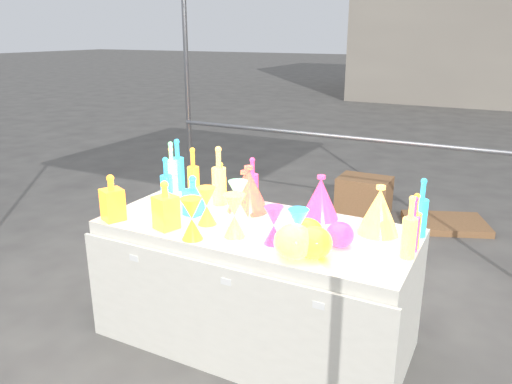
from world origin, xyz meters
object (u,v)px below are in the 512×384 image
at_px(cardboard_box_closed, 364,195).
at_px(bottle_0, 172,168).
at_px(decanter_0, 166,205).
at_px(lampshade_0, 244,191).
at_px(display_table, 255,284).
at_px(globe_0, 314,244).
at_px(hourglass_0, 192,219).

height_order(cardboard_box_closed, bottle_0, bottle_0).
distance_m(decanter_0, lampshade_0, 0.52).
xyz_separation_m(display_table, decanter_0, (-0.43, -0.27, 0.52)).
bearing_deg(bottle_0, globe_0, -24.81).
bearing_deg(display_table, hourglass_0, -122.79).
height_order(cardboard_box_closed, lampshade_0, lampshade_0).
bearing_deg(cardboard_box_closed, hourglass_0, -93.72).
xyz_separation_m(display_table, hourglass_0, (-0.21, -0.33, 0.49)).
relative_size(cardboard_box_closed, decanter_0, 1.87).
xyz_separation_m(cardboard_box_closed, globe_0, (0.50, -2.77, 0.63)).
height_order(display_table, cardboard_box_closed, display_table).
distance_m(hourglass_0, lampshade_0, 0.52).
distance_m(bottle_0, lampshade_0, 0.69).
xyz_separation_m(display_table, globe_0, (0.45, -0.24, 0.45)).
distance_m(display_table, lampshade_0, 0.57).
relative_size(cardboard_box_closed, bottle_0, 1.73).
bearing_deg(bottle_0, decanter_0, -55.87).
xyz_separation_m(bottle_0, globe_0, (1.30, -0.60, -0.08)).
height_order(globe_0, lampshade_0, lampshade_0).
height_order(bottle_0, globe_0, bottle_0).
distance_m(bottle_0, hourglass_0, 0.94).
xyz_separation_m(decanter_0, hourglass_0, (0.22, -0.06, -0.02)).
xyz_separation_m(hourglass_0, lampshade_0, (0.03, 0.52, 0.01)).
bearing_deg(globe_0, display_table, 151.78).
bearing_deg(lampshade_0, globe_0, -36.46).
relative_size(display_table, hourglass_0, 8.00).
bearing_deg(display_table, globe_0, -28.22).
bearing_deg(globe_0, cardboard_box_closed, 100.16).
bearing_deg(hourglass_0, bottle_0, 133.07).
relative_size(bottle_0, lampshade_0, 1.18).
relative_size(bottle_0, decanter_0, 1.08).
bearing_deg(hourglass_0, lampshade_0, 86.25).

